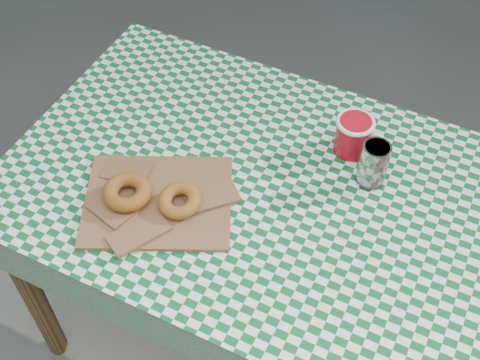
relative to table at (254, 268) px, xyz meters
name	(u,v)px	position (x,y,z in m)	size (l,w,h in m)	color
ground	(255,316)	(-0.01, 0.04, -0.38)	(60.00, 60.00, 0.00)	#4C4B47
table	(254,268)	(0.00, 0.00, 0.00)	(1.19, 0.79, 0.75)	#522D1C
tablecloth	(256,185)	(0.00, 0.00, 0.38)	(1.21, 0.81, 0.01)	#0D5929
paper_bag	(158,200)	(-0.19, -0.14, 0.39)	(0.34, 0.27, 0.02)	brown
bagel_front	(127,192)	(-0.25, -0.16, 0.42)	(0.11, 0.11, 0.04)	#91551E
bagel_back	(180,201)	(-0.13, -0.14, 0.41)	(0.10, 0.10, 0.03)	#9A591F
coffee_mug	(353,135)	(0.18, 0.20, 0.43)	(0.18, 0.18, 0.10)	#AB0B16
drinking_glass	(373,164)	(0.25, 0.11, 0.44)	(0.07, 0.07, 0.12)	silver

